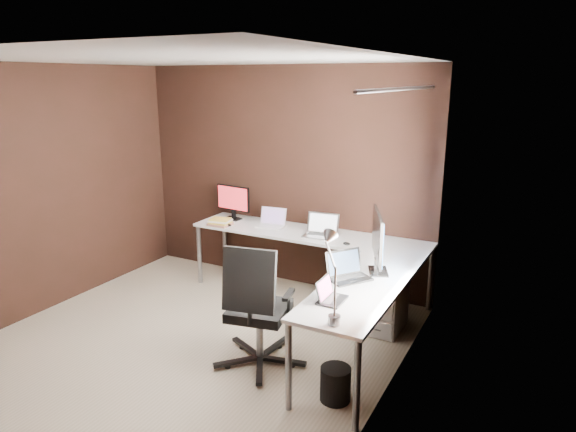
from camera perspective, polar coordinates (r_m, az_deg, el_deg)
The scene contains 15 objects.
room at distance 4.29m, azimuth -7.60°, elevation 0.42°, with size 3.60×3.60×2.50m.
desk at distance 5.04m, azimuth 3.75°, elevation -4.36°, with size 2.65×2.25×0.73m.
drawer_pedestal at distance 5.09m, azimuth 10.30°, elevation -8.98°, with size 0.42×0.50×0.60m, color white.
monitor_left at distance 6.09m, azimuth -6.12°, elevation 1.75°, with size 0.46×0.15×0.40m.
monitor_right at distance 4.43m, azimuth 9.93°, elevation -2.54°, with size 0.28×0.60×0.53m.
laptop_white at distance 5.80m, azimuth -1.82°, elevation -0.70°, with size 0.32×0.25×0.20m.
laptop_silver at distance 5.46m, azimuth 3.72°, elevation -1.67°, with size 0.37×0.28×0.23m.
laptop_black_big at distance 4.35m, azimuth 6.57°, elevation -6.24°, with size 0.39×0.42×0.23m.
laptop_black_small at distance 3.92m, azimuth 4.61°, elevation -8.81°, with size 0.18×0.25×0.17m.
book_stack at distance 5.89m, azimuth -7.55°, elevation -0.67°, with size 0.26×0.21×0.08m.
mouse_left at distance 5.83m, azimuth -6.68°, elevation -1.00°, with size 0.08×0.05×0.03m, color black.
mouse_corner at distance 5.19m, azimuth 6.52°, elevation -3.06°, with size 0.08×0.05×0.03m, color black.
desk_lamp at distance 3.50m, azimuth 4.73°, elevation -5.37°, with size 0.20×0.23×0.64m.
office_chair at distance 4.39m, azimuth -3.36°, elevation -12.52°, with size 0.61×0.63×1.09m.
wastebasket at distance 4.06m, azimuth 5.29°, elevation -18.09°, with size 0.23×0.23×0.27m, color black.
Camera 1 is at (2.76, -3.31, 2.36)m, focal length 32.00 mm.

